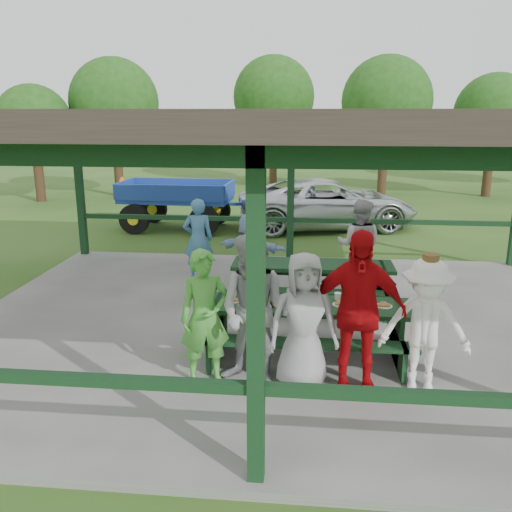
# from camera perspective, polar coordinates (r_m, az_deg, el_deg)

# --- Properties ---
(ground) EXTENTS (90.00, 90.00, 0.00)m
(ground) POSITION_cam_1_polar(r_m,az_deg,el_deg) (8.69, 2.54, -7.53)
(ground) COLOR #2D5219
(ground) RESTS_ON ground
(concrete_slab) EXTENTS (10.00, 8.00, 0.10)m
(concrete_slab) POSITION_cam_1_polar(r_m,az_deg,el_deg) (8.67, 2.54, -7.22)
(concrete_slab) COLOR slate
(concrete_slab) RESTS_ON ground
(pavilion_structure) EXTENTS (10.60, 8.60, 3.24)m
(pavilion_structure) POSITION_cam_1_polar(r_m,az_deg,el_deg) (8.03, 2.80, 13.85)
(pavilion_structure) COLOR black
(pavilion_structure) RESTS_ON concrete_slab
(picnic_table_near) EXTENTS (2.78, 1.39, 0.75)m
(picnic_table_near) POSITION_cam_1_polar(r_m,az_deg,el_deg) (7.35, 5.28, -7.01)
(picnic_table_near) COLOR black
(picnic_table_near) RESTS_ON concrete_slab
(picnic_table_far) EXTENTS (2.69, 1.39, 0.75)m
(picnic_table_far) POSITION_cam_1_polar(r_m,az_deg,el_deg) (9.23, 5.93, -2.40)
(picnic_table_far) COLOR black
(picnic_table_far) RESTS_ON concrete_slab
(table_setting) EXTENTS (2.23, 0.45, 0.10)m
(table_setting) POSITION_cam_1_polar(r_m,az_deg,el_deg) (7.27, 5.25, -4.70)
(table_setting) COLOR white
(table_setting) RESTS_ON picnic_table_near
(contestant_green) EXTENTS (0.70, 0.57, 1.67)m
(contestant_green) POSITION_cam_1_polar(r_m,az_deg,el_deg) (6.55, -5.38, -6.46)
(contestant_green) COLOR green
(contestant_green) RESTS_ON concrete_slab
(contestant_grey_left) EXTENTS (1.08, 0.95, 1.87)m
(contestant_grey_left) POSITION_cam_1_polar(r_m,az_deg,el_deg) (6.43, -0.11, -5.88)
(contestant_grey_left) COLOR #939395
(contestant_grey_left) RESTS_ON concrete_slab
(contestant_grey_mid) EXTENTS (0.91, 0.69, 1.67)m
(contestant_grey_mid) POSITION_cam_1_polar(r_m,az_deg,el_deg) (6.41, 5.01, -6.93)
(contestant_grey_mid) COLOR #9A9B9D
(contestant_grey_mid) RESTS_ON concrete_slab
(contestant_red) EXTENTS (1.15, 0.50, 1.95)m
(contestant_red) POSITION_cam_1_polar(r_m,az_deg,el_deg) (6.42, 10.54, -5.75)
(contestant_red) COLOR #B6090F
(contestant_red) RESTS_ON concrete_slab
(contestant_white_fedora) EXTENTS (1.12, 0.74, 1.68)m
(contestant_white_fedora) POSITION_cam_1_polar(r_m,az_deg,el_deg) (6.63, 17.36, -7.02)
(contestant_white_fedora) COLOR white
(contestant_white_fedora) RESTS_ON concrete_slab
(spectator_lblue) EXTENTS (1.40, 0.84, 1.44)m
(spectator_lblue) POSITION_cam_1_polar(r_m,az_deg,el_deg) (10.06, -0.67, 0.56)
(spectator_lblue) COLOR #8DACDB
(spectator_lblue) RESTS_ON concrete_slab
(spectator_blue) EXTENTS (0.66, 0.50, 1.61)m
(spectator_blue) POSITION_cam_1_polar(r_m,az_deg,el_deg) (10.66, -6.11, 1.78)
(spectator_blue) COLOR teal
(spectator_blue) RESTS_ON concrete_slab
(spectator_grey) EXTENTS (0.96, 0.82, 1.70)m
(spectator_grey) POSITION_cam_1_polar(r_m,az_deg,el_deg) (10.07, 10.80, 1.09)
(spectator_grey) COLOR #98989B
(spectator_grey) RESTS_ON concrete_slab
(pickup_truck) EXTENTS (5.56, 3.47, 1.43)m
(pickup_truck) POSITION_cam_1_polar(r_m,az_deg,el_deg) (16.02, 7.55, 5.48)
(pickup_truck) COLOR silver
(pickup_truck) RESTS_ON ground
(farm_trailer) EXTENTS (4.28, 1.99, 1.49)m
(farm_trailer) POSITION_cam_1_polar(r_m,az_deg,el_deg) (15.89, -8.32, 5.46)
(farm_trailer) COLOR navy
(farm_trailer) RESTS_ON ground
(tree_far_left) EXTENTS (3.44, 3.44, 5.38)m
(tree_far_left) POSITION_cam_1_polar(r_m,az_deg,el_deg) (22.58, -14.70, 15.30)
(tree_far_left) COLOR #341F15
(tree_far_left) RESTS_ON ground
(tree_left) EXTENTS (3.74, 3.74, 5.84)m
(tree_left) POSITION_cam_1_polar(r_m,az_deg,el_deg) (25.96, 1.87, 16.35)
(tree_left) COLOR #341F15
(tree_left) RESTS_ON ground
(tree_mid) EXTENTS (3.49, 3.49, 5.46)m
(tree_mid) POSITION_cam_1_polar(r_m,az_deg,el_deg) (22.46, 13.59, 15.52)
(tree_mid) COLOR #341F15
(tree_mid) RESTS_ON ground
(tree_right) EXTENTS (3.07, 3.07, 4.80)m
(tree_right) POSITION_cam_1_polar(r_m,az_deg,el_deg) (23.71, 23.79, 13.55)
(tree_right) COLOR #341F15
(tree_right) RESTS_ON ground
(tree_edge_left) EXTENTS (2.76, 2.76, 4.32)m
(tree_edge_left) POSITION_cam_1_polar(r_m,az_deg,el_deg) (22.15, -22.37, 12.83)
(tree_edge_left) COLOR #341F15
(tree_edge_left) RESTS_ON ground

